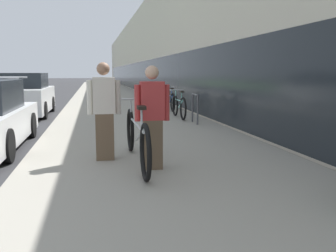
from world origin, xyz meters
name	(u,v)px	position (x,y,z in m)	size (l,w,h in m)	color
sidewalk_slab	(111,96)	(5.61, 21.00, 0.06)	(4.67, 70.00, 0.11)	gray
storefront_facade	(190,54)	(12.98, 29.00, 3.16)	(10.01, 70.00, 6.32)	beige
tandem_bicycle	(137,138)	(5.11, 2.24, 0.52)	(0.52, 2.78, 0.99)	black
person_rider	(152,118)	(5.31, 1.89, 0.88)	(0.52, 0.20, 1.54)	brown
person_bystander	(104,111)	(4.63, 2.64, 0.92)	(0.55, 0.21, 1.60)	brown
bike_rack_hoop	(195,105)	(7.30, 6.69, 0.62)	(0.05, 0.60, 0.84)	#4C4C51
cruiser_bike_nearest	(179,106)	(7.14, 8.02, 0.49)	(0.52, 1.83, 0.89)	black
cruiser_bike_middle	(170,101)	(7.34, 10.41, 0.49)	(0.52, 1.78, 0.89)	black
vintage_roadster_curbside	(25,96)	(2.06, 10.75, 0.71)	(1.74, 4.27, 1.54)	white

